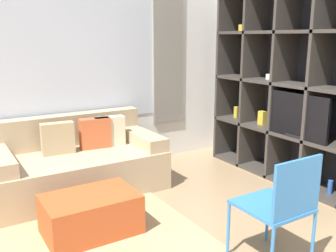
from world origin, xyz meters
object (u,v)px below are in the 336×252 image
Objects in this scene: couch_main at (76,164)px; ottoman at (91,214)px; folding_chair at (282,202)px; shelving_unit at (303,85)px.

ottoman is (-0.21, -1.01, -0.12)m from couch_main.
couch_main is at bearing -70.68° from folding_chair.
shelving_unit is 2.63m from couch_main.
ottoman is at bearing 177.78° from shelving_unit.
ottoman is 1.57m from folding_chair.
folding_chair is (0.98, -1.18, 0.34)m from ottoman.
folding_chair reaches higher than couch_main.
shelving_unit is 3.17× the size of ottoman.
shelving_unit reaches higher than ottoman.
couch_main is at bearing 78.22° from ottoman.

